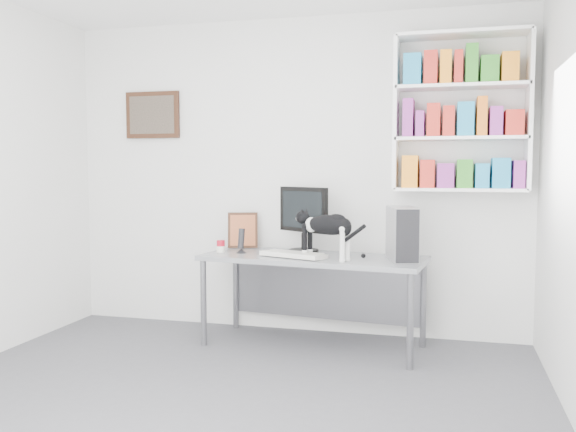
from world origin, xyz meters
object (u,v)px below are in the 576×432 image
Objects in this scene: pc_tower at (402,233)px; desk at (313,301)px; keyboard at (293,255)px; leaning_print at (243,230)px; soup_can at (221,246)px; monitor at (304,219)px; cat at (327,236)px; speaker at (241,240)px; bookshelf at (461,113)px.

desk is at bearing 162.28° from pc_tower.
desk is 0.42m from keyboard.
leaning_print is 3.23× the size of soup_can.
cat is (0.27, -0.35, -0.10)m from monitor.
soup_can is at bearing -167.14° from speaker.
cat is (-0.96, -0.47, -0.95)m from bookshelf.
keyboard is at bearing -2.48° from speaker.
pc_tower reaches higher than soup_can.
bookshelf is 5.92× the size of speaker.
soup_can reaches higher than keyboard.
cat is at bearing -40.09° from desk.
leaning_print is (-0.69, 0.32, 0.52)m from desk.
monitor is 2.61× the size of speaker.
speaker is at bearing -175.01° from keyboard.
leaning_print is 0.34m from soup_can.
bookshelf reaches higher than desk.
bookshelf reaches higher than speaker.
soup_can is at bearing -170.91° from keyboard.
keyboard is (-0.01, -0.31, -0.25)m from monitor.
soup_can is (-1.88, -0.31, -1.07)m from bookshelf.
leaning_print is at bearing 118.72° from speaker.
pc_tower is 1.25× the size of leaning_print.
soup_can is at bearing -132.45° from monitor.
desk is 0.89m from pc_tower.
soup_can is (-0.78, 0.01, 0.41)m from desk.
desk is at bearing -0.69° from soup_can.
pc_tower reaches higher than keyboard.
monitor is 0.72m from soup_can.
bookshelf is at bearing 24.09° from pc_tower.
cat is (0.14, -0.15, 0.54)m from desk.
leaning_print is at bearing 74.21° from soup_can.
bookshelf reaches higher than pc_tower.
monitor is (-0.12, 0.20, 0.64)m from desk.
pc_tower is (0.82, 0.08, 0.18)m from keyboard.
leaning_print is 0.55× the size of cat.
keyboard is 5.21× the size of soup_can.
cat is (0.84, -0.47, 0.02)m from leaning_print.
speaker is at bearing -127.20° from monitor.
desk is at bearing -163.96° from bookshelf.
leaning_print reaches higher than desk.
keyboard is at bearing -10.42° from soup_can.
speaker is at bearing -174.45° from desk.
bookshelf is at bearing 22.22° from speaker.
pc_tower reaches higher than desk.
speaker is (-1.71, -0.31, -1.02)m from bookshelf.
cat is at bearing 10.49° from keyboard.
monitor is 1.37× the size of pc_tower.
keyboard is 0.72m from leaning_print.
desk is at bearing 158.94° from cat.
cat is at bearing -0.47° from speaker.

